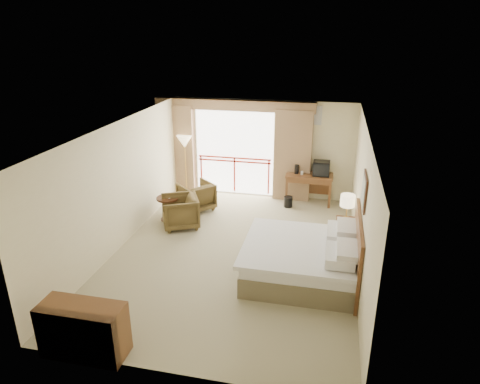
% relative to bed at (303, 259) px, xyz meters
% --- Properties ---
extents(floor, '(7.00, 7.00, 0.00)m').
position_rel_bed_xyz_m(floor, '(-1.50, 0.60, -0.38)').
color(floor, gray).
rests_on(floor, ground).
extents(ceiling, '(7.00, 7.00, 0.00)m').
position_rel_bed_xyz_m(ceiling, '(-1.50, 0.60, 2.32)').
color(ceiling, white).
rests_on(ceiling, wall_back).
extents(wall_back, '(5.00, 0.00, 5.00)m').
position_rel_bed_xyz_m(wall_back, '(-1.50, 4.10, 0.97)').
color(wall_back, beige).
rests_on(wall_back, ground).
extents(wall_front, '(5.00, 0.00, 5.00)m').
position_rel_bed_xyz_m(wall_front, '(-1.50, -2.90, 0.97)').
color(wall_front, beige).
rests_on(wall_front, ground).
extents(wall_left, '(0.00, 7.00, 7.00)m').
position_rel_bed_xyz_m(wall_left, '(-4.00, 0.60, 0.97)').
color(wall_left, beige).
rests_on(wall_left, ground).
extents(wall_right, '(0.00, 7.00, 7.00)m').
position_rel_bed_xyz_m(wall_right, '(1.00, 0.60, 0.97)').
color(wall_right, beige).
rests_on(wall_right, ground).
extents(balcony_door, '(2.40, 0.00, 2.40)m').
position_rel_bed_xyz_m(balcony_door, '(-2.30, 4.08, 0.82)').
color(balcony_door, white).
rests_on(balcony_door, wall_back).
extents(balcony_railing, '(2.09, 0.03, 1.02)m').
position_rel_bed_xyz_m(balcony_railing, '(-2.30, 4.06, 0.44)').
color(balcony_railing, '#B5240F').
rests_on(balcony_railing, wall_back).
extents(curtain_left, '(1.00, 0.26, 2.50)m').
position_rel_bed_xyz_m(curtain_left, '(-3.95, 3.95, 0.87)').
color(curtain_left, '#846144').
rests_on(curtain_left, wall_back).
extents(curtain_right, '(1.00, 0.26, 2.50)m').
position_rel_bed_xyz_m(curtain_right, '(-0.65, 3.95, 0.87)').
color(curtain_right, '#846144').
rests_on(curtain_right, wall_back).
extents(valance, '(4.40, 0.22, 0.28)m').
position_rel_bed_xyz_m(valance, '(-2.30, 3.98, 2.17)').
color(valance, '#846144').
rests_on(valance, wall_back).
extents(hvac_vent, '(0.50, 0.04, 0.50)m').
position_rel_bed_xyz_m(hvac_vent, '(-0.20, 4.07, 1.97)').
color(hvac_vent, silver).
rests_on(hvac_vent, wall_back).
extents(bed, '(2.13, 2.06, 0.97)m').
position_rel_bed_xyz_m(bed, '(0.00, 0.00, 0.00)').
color(bed, brown).
rests_on(bed, floor).
extents(headboard, '(0.06, 2.10, 1.30)m').
position_rel_bed_xyz_m(headboard, '(0.96, 0.00, 0.27)').
color(headboard, '#583019').
rests_on(headboard, wall_right).
extents(framed_art, '(0.04, 0.72, 0.60)m').
position_rel_bed_xyz_m(framed_art, '(0.97, 0.00, 1.47)').
color(framed_art, black).
rests_on(framed_art, wall_right).
extents(nightstand, '(0.41, 0.49, 0.59)m').
position_rel_bed_xyz_m(nightstand, '(0.79, 1.49, -0.08)').
color(nightstand, '#583019').
rests_on(nightstand, floor).
extents(table_lamp, '(0.31, 0.31, 0.55)m').
position_rel_bed_xyz_m(table_lamp, '(0.79, 1.54, 0.64)').
color(table_lamp, tan).
rests_on(table_lamp, nightstand).
extents(phone, '(0.20, 0.18, 0.07)m').
position_rel_bed_xyz_m(phone, '(0.74, 1.34, 0.25)').
color(phone, black).
rests_on(phone, nightstand).
extents(desk, '(1.24, 0.60, 0.81)m').
position_rel_bed_xyz_m(desk, '(-0.16, 3.81, 0.26)').
color(desk, '#583019').
rests_on(desk, floor).
extents(tv, '(0.44, 0.35, 0.40)m').
position_rel_bed_xyz_m(tv, '(0.14, 3.75, 0.63)').
color(tv, black).
rests_on(tv, desk).
extents(coffee_maker, '(0.12, 0.12, 0.25)m').
position_rel_bed_xyz_m(coffee_maker, '(-0.51, 3.76, 0.56)').
color(coffee_maker, black).
rests_on(coffee_maker, desk).
extents(cup, '(0.08, 0.08, 0.10)m').
position_rel_bed_xyz_m(cup, '(-0.36, 3.71, 0.48)').
color(cup, white).
rests_on(cup, desk).
extents(wastebasket, '(0.29, 0.29, 0.29)m').
position_rel_bed_xyz_m(wastebasket, '(-0.66, 3.35, -0.23)').
color(wastebasket, black).
rests_on(wastebasket, floor).
extents(armchair_far, '(1.13, 1.13, 0.74)m').
position_rel_bed_xyz_m(armchair_far, '(-3.00, 2.66, -0.38)').
color(armchair_far, '#463519').
rests_on(armchair_far, floor).
extents(armchair_near, '(1.12, 1.11, 0.77)m').
position_rel_bed_xyz_m(armchair_near, '(-3.06, 1.60, -0.38)').
color(armchair_near, '#463519').
rests_on(armchair_near, floor).
extents(side_table, '(0.55, 0.55, 0.60)m').
position_rel_bed_xyz_m(side_table, '(-3.48, 1.89, 0.03)').
color(side_table, black).
rests_on(side_table, floor).
extents(book, '(0.24, 0.26, 0.02)m').
position_rel_bed_xyz_m(book, '(-3.48, 1.89, 0.22)').
color(book, white).
rests_on(book, side_table).
extents(floor_lamp, '(0.43, 0.43, 1.70)m').
position_rel_bed_xyz_m(floor_lamp, '(-3.66, 3.77, 1.08)').
color(floor_lamp, tan).
rests_on(floor_lamp, floor).
extents(dresser, '(1.23, 0.52, 0.82)m').
position_rel_bed_xyz_m(dresser, '(-2.96, -2.79, 0.03)').
color(dresser, '#583019').
rests_on(dresser, floor).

